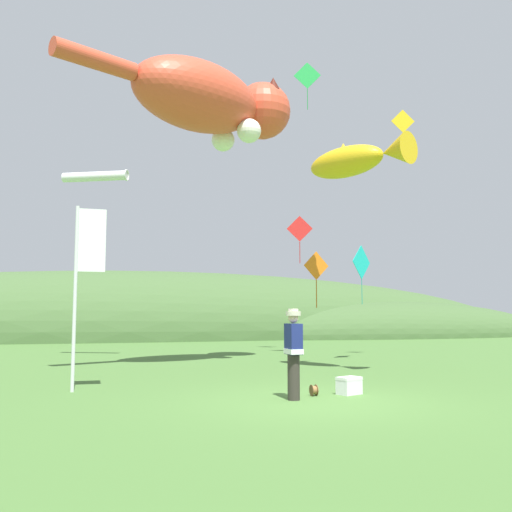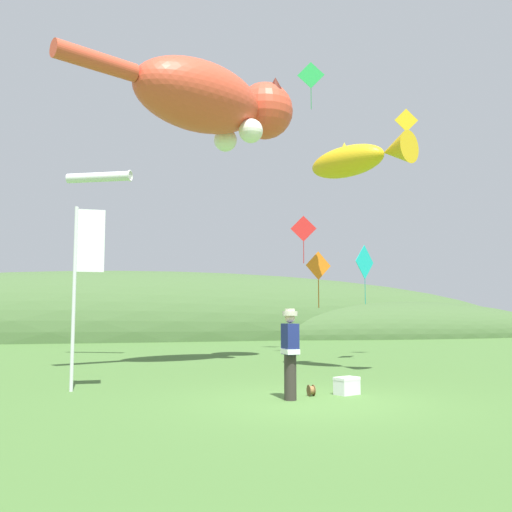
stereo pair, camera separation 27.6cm
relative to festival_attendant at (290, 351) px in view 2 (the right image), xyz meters
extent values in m
plane|color=#477033|center=(0.33, -0.32, -0.95)|extent=(120.00, 120.00, 0.00)
ellipsoid|color=#426033|center=(0.33, 27.94, -0.95)|extent=(56.99, 11.88, 8.86)
ellipsoid|color=#426033|center=(16.71, 24.64, -0.95)|extent=(24.71, 7.19, 4.88)
cylinder|color=#332D28|center=(0.00, 0.00, -0.51)|extent=(0.24, 0.24, 0.88)
cube|color=navy|center=(0.00, 0.00, 0.23)|extent=(0.25, 0.41, 0.60)
cube|color=white|center=(0.00, 0.00, -0.01)|extent=(0.27, 0.43, 0.10)
sphere|color=beige|center=(0.00, 0.00, 0.64)|extent=(0.20, 0.20, 0.20)
cylinder|color=#B2AD99|center=(0.00, 0.00, 0.73)|extent=(0.30, 0.30, 0.09)
cylinder|color=#B2AD99|center=(0.00, 0.00, 0.79)|extent=(0.20, 0.20, 0.07)
cylinder|color=olive|center=(0.59, 0.41, -0.84)|extent=(0.10, 0.17, 0.17)
cylinder|color=brown|center=(0.54, 0.41, -0.84)|extent=(0.02, 0.23, 0.23)
cylinder|color=brown|center=(0.64, 0.41, -0.84)|extent=(0.02, 0.23, 0.23)
cube|color=white|center=(1.38, 0.39, -0.80)|extent=(0.56, 0.47, 0.30)
cube|color=white|center=(1.38, 0.39, -0.62)|extent=(0.58, 0.48, 0.06)
cylinder|color=silver|center=(-4.16, 2.42, 1.07)|extent=(0.08, 0.08, 4.04)
cube|color=white|center=(-3.84, 2.42, 2.34)|extent=(0.60, 0.03, 1.40)
ellipsoid|color=#E04C33|center=(-0.72, 6.69, 7.59)|extent=(5.21, 4.21, 2.20)
ellipsoid|color=white|center=(-0.52, 6.78, 7.19)|extent=(3.28, 2.52, 1.21)
sphere|color=#E04C33|center=(1.84, 7.95, 7.80)|extent=(1.98, 1.98, 1.98)
cone|color=#4E1A11|center=(1.60, 8.43, 8.53)|extent=(0.94, 0.94, 0.66)
cone|color=#4E1A11|center=(2.08, 7.46, 8.53)|extent=(0.94, 0.94, 0.66)
sphere|color=white|center=(0.44, 8.00, 6.65)|extent=(0.79, 0.79, 0.79)
sphere|color=white|center=(1.03, 6.80, 6.65)|extent=(0.79, 0.79, 0.79)
cylinder|color=#E04C33|center=(-3.87, 5.13, 7.70)|extent=(2.40, 1.54, 0.53)
ellipsoid|color=gold|center=(3.22, 4.21, 5.11)|extent=(2.01, 2.68, 0.89)
cone|color=gold|center=(3.99, 2.72, 5.11)|extent=(1.17, 1.14, 0.89)
cone|color=gold|center=(3.18, 4.28, 5.49)|extent=(0.56, 0.56, 0.42)
sphere|color=black|center=(3.11, 5.08, 5.18)|extent=(0.21, 0.21, 0.21)
cylinder|color=white|center=(-3.74, 11.28, 5.84)|extent=(2.42, 1.42, 0.36)
torus|color=white|center=(-2.60, 10.73, 5.84)|extent=(0.24, 0.42, 0.44)
cube|color=red|center=(4.44, 11.15, 4.18)|extent=(1.02, 0.36, 1.07)
cylinder|color=black|center=(4.44, 11.16, 4.18)|extent=(0.69, 0.25, 0.02)
cube|color=maroon|center=(4.44, 11.15, 3.19)|extent=(0.03, 0.02, 0.90)
cube|color=green|center=(4.64, 10.65, 10.55)|extent=(1.07, 0.39, 1.13)
cylinder|color=black|center=(4.64, 10.66, 10.55)|extent=(0.72, 0.27, 0.02)
cube|color=#1A7C35|center=(4.64, 10.65, 9.54)|extent=(0.03, 0.02, 0.90)
cube|color=orange|center=(3.22, 6.50, 2.25)|extent=(0.92, 0.16, 0.93)
cylinder|color=black|center=(3.22, 6.51, 2.25)|extent=(0.62, 0.11, 0.02)
cube|color=#A95011|center=(3.22, 6.50, 1.34)|extent=(0.03, 0.01, 0.90)
cube|color=#19BFBF|center=(5.57, 7.92, 2.55)|extent=(1.04, 0.69, 1.24)
cylinder|color=black|center=(5.57, 7.93, 2.55)|extent=(0.70, 0.47, 0.02)
cube|color=#118585|center=(5.57, 7.92, 1.48)|extent=(0.03, 0.02, 0.90)
cube|color=yellow|center=(7.12, 7.43, 7.78)|extent=(0.86, 0.21, 0.88)
cylinder|color=black|center=(7.12, 7.44, 7.78)|extent=(0.58, 0.15, 0.02)
cube|color=#A98511|center=(7.12, 7.43, 6.89)|extent=(0.03, 0.01, 0.90)
camera|label=1|loc=(-3.94, -10.62, 0.75)|focal=40.00mm
camera|label=2|loc=(-3.67, -10.69, 0.75)|focal=40.00mm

